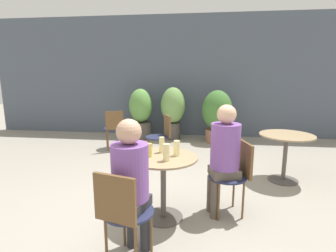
{
  "coord_description": "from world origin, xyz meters",
  "views": [
    {
      "loc": [
        0.54,
        -2.7,
        1.56
      ],
      "look_at": [
        0.15,
        0.33,
        0.96
      ],
      "focal_mm": 28.0,
      "sensor_mm": 36.0,
      "label": 1
    }
  ],
  "objects_px": {
    "bistro_chair_1": "(235,170)",
    "beer_glass_3": "(177,148)",
    "seated_person_1": "(224,151)",
    "bistro_chair_3": "(162,133)",
    "potted_plant_1": "(173,109)",
    "bistro_chair_2": "(114,126)",
    "cafe_table_far": "(286,146)",
    "bistro_chair_0": "(122,209)",
    "beer_glass_1": "(149,150)",
    "beer_glass_0": "(162,145)",
    "seated_person_0": "(131,177)",
    "cafe_table_near": "(163,173)",
    "potted_plant_0": "(141,113)",
    "potted_plant_2": "(217,114)",
    "beer_glass_2": "(166,152)"
  },
  "relations": [
    {
      "from": "beer_glass_1",
      "to": "cafe_table_far",
      "type": "bearing_deg",
      "value": 35.83
    },
    {
      "from": "cafe_table_far",
      "to": "bistro_chair_2",
      "type": "xyz_separation_m",
      "value": [
        -3.02,
        1.26,
        -0.02
      ]
    },
    {
      "from": "bistro_chair_3",
      "to": "potted_plant_1",
      "type": "bearing_deg",
      "value": 155.39
    },
    {
      "from": "bistro_chair_2",
      "to": "beer_glass_1",
      "type": "distance_m",
      "value": 2.84
    },
    {
      "from": "beer_glass_0",
      "to": "potted_plant_1",
      "type": "height_order",
      "value": "potted_plant_1"
    },
    {
      "from": "bistro_chair_2",
      "to": "bistro_chair_3",
      "type": "relative_size",
      "value": 1.0
    },
    {
      "from": "potted_plant_1",
      "to": "cafe_table_far",
      "type": "bearing_deg",
      "value": -50.76
    },
    {
      "from": "beer_glass_0",
      "to": "beer_glass_3",
      "type": "distance_m",
      "value": 0.2
    },
    {
      "from": "beer_glass_1",
      "to": "beer_glass_3",
      "type": "bearing_deg",
      "value": 15.65
    },
    {
      "from": "potted_plant_0",
      "to": "potted_plant_1",
      "type": "bearing_deg",
      "value": 1.56
    },
    {
      "from": "bistro_chair_0",
      "to": "potted_plant_0",
      "type": "bearing_deg",
      "value": -63.5
    },
    {
      "from": "beer_glass_3",
      "to": "potted_plant_2",
      "type": "xyz_separation_m",
      "value": [
        0.61,
        3.39,
        -0.13
      ]
    },
    {
      "from": "cafe_table_far",
      "to": "bistro_chair_0",
      "type": "distance_m",
      "value": 2.73
    },
    {
      "from": "bistro_chair_0",
      "to": "bistro_chair_1",
      "type": "bearing_deg",
      "value": -120.0
    },
    {
      "from": "bistro_chair_3",
      "to": "cafe_table_near",
      "type": "bearing_deg",
      "value": -14.84
    },
    {
      "from": "beer_glass_2",
      "to": "potted_plant_1",
      "type": "xyz_separation_m",
      "value": [
        -0.34,
        3.72,
        -0.06
      ]
    },
    {
      "from": "beer_glass_0",
      "to": "beer_glass_3",
      "type": "bearing_deg",
      "value": -28.69
    },
    {
      "from": "bistro_chair_0",
      "to": "bistro_chair_1",
      "type": "relative_size",
      "value": 1.0
    },
    {
      "from": "seated_person_1",
      "to": "bistro_chair_1",
      "type": "bearing_deg",
      "value": 90.0
    },
    {
      "from": "bistro_chair_2",
      "to": "seated_person_1",
      "type": "distance_m",
      "value": 3.11
    },
    {
      "from": "bistro_chair_3",
      "to": "potted_plant_0",
      "type": "bearing_deg",
      "value": -178.06
    },
    {
      "from": "bistro_chair_1",
      "to": "potted_plant_0",
      "type": "bearing_deg",
      "value": -165.76
    },
    {
      "from": "cafe_table_far",
      "to": "seated_person_1",
      "type": "height_order",
      "value": "seated_person_1"
    },
    {
      "from": "seated_person_1",
      "to": "bistro_chair_3",
      "type": "bearing_deg",
      "value": -166.82
    },
    {
      "from": "cafe_table_far",
      "to": "potted_plant_2",
      "type": "distance_m",
      "value": 2.37
    },
    {
      "from": "beer_glass_2",
      "to": "beer_glass_1",
      "type": "bearing_deg",
      "value": 151.7
    },
    {
      "from": "cafe_table_near",
      "to": "beer_glass_3",
      "type": "height_order",
      "value": "beer_glass_3"
    },
    {
      "from": "beer_glass_0",
      "to": "beer_glass_1",
      "type": "distance_m",
      "value": 0.2
    },
    {
      "from": "cafe_table_far",
      "to": "seated_person_1",
      "type": "relative_size",
      "value": 0.61
    },
    {
      "from": "cafe_table_far",
      "to": "beer_glass_1",
      "type": "distance_m",
      "value": 2.19
    },
    {
      "from": "cafe_table_far",
      "to": "seated_person_1",
      "type": "bearing_deg",
      "value": -132.39
    },
    {
      "from": "beer_glass_3",
      "to": "potted_plant_1",
      "type": "bearing_deg",
      "value": 96.87
    },
    {
      "from": "seated_person_1",
      "to": "potted_plant_1",
      "type": "xyz_separation_m",
      "value": [
        -0.93,
        3.41,
        -0.01
      ]
    },
    {
      "from": "bistro_chair_1",
      "to": "beer_glass_3",
      "type": "relative_size",
      "value": 5.03
    },
    {
      "from": "beer_glass_1",
      "to": "potted_plant_0",
      "type": "relative_size",
      "value": 0.12
    },
    {
      "from": "potted_plant_0",
      "to": "potted_plant_2",
      "type": "xyz_separation_m",
      "value": [
        1.83,
        -0.12,
        0.02
      ]
    },
    {
      "from": "seated_person_1",
      "to": "potted_plant_1",
      "type": "bearing_deg",
      "value": -179.49
    },
    {
      "from": "cafe_table_far",
      "to": "bistro_chair_0",
      "type": "relative_size",
      "value": 0.92
    },
    {
      "from": "bistro_chair_2",
      "to": "seated_person_1",
      "type": "height_order",
      "value": "seated_person_1"
    },
    {
      "from": "bistro_chair_2",
      "to": "seated_person_1",
      "type": "relative_size",
      "value": 0.67
    },
    {
      "from": "cafe_table_near",
      "to": "cafe_table_far",
      "type": "height_order",
      "value": "same"
    },
    {
      "from": "bistro_chair_1",
      "to": "potted_plant_0",
      "type": "relative_size",
      "value": 0.68
    },
    {
      "from": "seated_person_0",
      "to": "beer_glass_0",
      "type": "bearing_deg",
      "value": -84.83
    },
    {
      "from": "beer_glass_1",
      "to": "potted_plant_1",
      "type": "relative_size",
      "value": 0.12
    },
    {
      "from": "seated_person_0",
      "to": "potted_plant_2",
      "type": "height_order",
      "value": "seated_person_0"
    },
    {
      "from": "bistro_chair_3",
      "to": "beer_glass_1",
      "type": "relative_size",
      "value": 5.72
    },
    {
      "from": "beer_glass_1",
      "to": "potted_plant_0",
      "type": "distance_m",
      "value": 3.72
    },
    {
      "from": "cafe_table_far",
      "to": "bistro_chair_3",
      "type": "relative_size",
      "value": 0.92
    },
    {
      "from": "beer_glass_0",
      "to": "beer_glass_3",
      "type": "relative_size",
      "value": 1.06
    },
    {
      "from": "bistro_chair_0",
      "to": "bistro_chair_2",
      "type": "distance_m",
      "value": 3.49
    }
  ]
}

